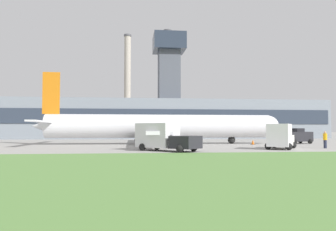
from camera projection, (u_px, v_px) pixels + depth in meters
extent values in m
plane|color=#999691|center=(170.00, 144.00, 45.38)|extent=(400.00, 400.00, 0.00)
cube|color=#5B8942|center=(323.00, 200.00, 9.14)|extent=(240.00, 37.00, 0.06)
cube|color=gray|center=(155.00, 119.00, 75.62)|extent=(79.76, 11.23, 8.80)
cube|color=#2D3847|center=(157.00, 116.00, 70.01)|extent=(78.17, 0.16, 3.17)
cube|color=#4C515B|center=(169.00, 95.00, 76.24)|extent=(4.87, 4.87, 20.35)
cube|color=#283342|center=(169.00, 43.00, 76.76)|extent=(7.31, 7.31, 3.90)
cylinder|color=#B2A899|center=(127.00, 86.00, 103.42)|extent=(2.04, 2.04, 31.64)
cylinder|color=#4C4C51|center=(128.00, 36.00, 104.12)|extent=(2.34, 2.34, 0.61)
cylinder|color=#B2A899|center=(168.00, 84.00, 105.06)|extent=(2.42, 2.42, 33.45)
cylinder|color=#4C4C51|center=(168.00, 31.00, 105.80)|extent=(2.78, 2.78, 0.72)
cylinder|color=silver|center=(161.00, 126.00, 45.52)|extent=(31.08, 3.22, 3.22)
sphere|color=silver|center=(268.00, 126.00, 47.25)|extent=(3.06, 3.06, 3.06)
cone|color=silver|center=(45.00, 126.00, 43.80)|extent=(3.54, 3.06, 3.06)
cube|color=orange|center=(51.00, 93.00, 44.06)|extent=(2.25, 0.24, 5.67)
cube|color=silver|center=(41.00, 122.00, 39.38)|extent=(1.12, 9.09, 0.20)
cube|color=silver|center=(58.00, 123.00, 48.40)|extent=(1.12, 9.09, 0.20)
cube|color=silver|center=(154.00, 132.00, 37.16)|extent=(2.49, 15.15, 0.36)
cube|color=silver|center=(147.00, 132.00, 53.47)|extent=(2.49, 15.15, 0.36)
cylinder|color=#333338|center=(157.00, 140.00, 36.95)|extent=(3.37, 1.44, 1.44)
cylinder|color=#333338|center=(149.00, 137.00, 53.67)|extent=(3.37, 1.44, 1.44)
cylinder|color=#59595B|center=(232.00, 136.00, 46.58)|extent=(0.20, 0.20, 1.15)
sphere|color=black|center=(232.00, 140.00, 46.56)|extent=(1.06, 1.06, 1.06)
cylinder|color=#59595B|center=(139.00, 136.00, 42.92)|extent=(0.20, 0.20, 1.15)
sphere|color=black|center=(139.00, 141.00, 42.90)|extent=(1.06, 1.06, 1.06)
cylinder|color=#59595B|center=(138.00, 136.00, 47.31)|extent=(0.20, 0.20, 1.15)
sphere|color=black|center=(138.00, 140.00, 47.28)|extent=(1.06, 1.06, 1.06)
cube|color=#232328|center=(298.00, 137.00, 47.07)|extent=(4.19, 2.86, 1.38)
cube|color=black|center=(297.00, 130.00, 47.11)|extent=(1.63, 1.70, 0.50)
sphere|color=black|center=(310.00, 141.00, 46.56)|extent=(0.70, 0.70, 0.70)
sphere|color=black|center=(300.00, 141.00, 48.40)|extent=(0.70, 0.70, 0.70)
sphere|color=black|center=(295.00, 141.00, 45.68)|extent=(0.70, 0.70, 0.70)
sphere|color=black|center=(285.00, 141.00, 47.52)|extent=(0.70, 0.70, 0.70)
cube|color=#232328|center=(186.00, 142.00, 29.25)|extent=(3.15, 3.15, 1.12)
cube|color=silver|center=(157.00, 135.00, 31.29)|extent=(4.26, 4.24, 2.30)
sphere|color=black|center=(180.00, 149.00, 28.29)|extent=(0.70, 0.70, 0.70)
sphere|color=black|center=(194.00, 148.00, 29.98)|extent=(0.70, 0.70, 0.70)
sphere|color=black|center=(142.00, 147.00, 30.97)|extent=(0.70, 0.70, 0.70)
sphere|color=black|center=(157.00, 146.00, 32.66)|extent=(0.70, 0.70, 0.70)
cube|color=white|center=(283.00, 140.00, 35.42)|extent=(2.70, 2.62, 1.10)
cube|color=silver|center=(279.00, 135.00, 33.08)|extent=(3.41, 3.68, 2.26)
sphere|color=black|center=(293.00, 145.00, 35.06)|extent=(0.70, 0.70, 0.70)
sphere|color=black|center=(274.00, 145.00, 35.96)|extent=(0.70, 0.70, 0.70)
sphere|color=black|center=(289.00, 147.00, 31.91)|extent=(0.70, 0.70, 0.70)
sphere|color=black|center=(268.00, 146.00, 32.81)|extent=(0.70, 0.70, 0.70)
cylinder|color=#23283D|center=(325.00, 144.00, 35.10)|extent=(0.39, 0.39, 0.89)
cylinder|color=#F2A514|center=(325.00, 137.00, 35.14)|extent=(0.49, 0.49, 0.70)
sphere|color=tan|center=(325.00, 132.00, 35.16)|extent=(0.24, 0.24, 0.24)
cube|color=black|center=(253.00, 145.00, 43.63)|extent=(0.58, 0.58, 0.03)
cone|color=orange|center=(253.00, 142.00, 43.64)|extent=(0.41, 0.41, 0.68)
cube|color=black|center=(273.00, 144.00, 43.99)|extent=(0.48, 0.48, 0.03)
cone|color=orange|center=(273.00, 142.00, 44.00)|extent=(0.34, 0.34, 0.54)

